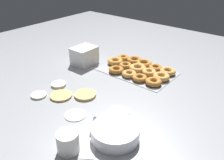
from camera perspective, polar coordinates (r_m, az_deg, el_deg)
name	(u,v)px	position (r m, az deg, el deg)	size (l,w,h in m)	color
ground_plane	(97,95)	(1.31, -3.71, -3.54)	(3.00, 3.00, 0.00)	gray
pancake_0	(119,112)	(1.16, 1.66, -7.80)	(0.10, 0.10, 0.01)	silver
pancake_1	(85,95)	(1.30, -6.48, -3.54)	(0.12, 0.12, 0.01)	tan
pancake_2	(75,115)	(1.16, -8.85, -8.21)	(0.10, 0.10, 0.01)	beige
pancake_3	(61,96)	(1.32, -12.15, -3.68)	(0.12, 0.12, 0.01)	tan
pancake_4	(59,84)	(1.43, -12.71, -1.05)	(0.09, 0.09, 0.01)	beige
pancake_5	(39,95)	(1.35, -17.20, -3.50)	(0.09, 0.09, 0.01)	beige
donut_tray	(139,69)	(1.57, 6.47, 2.68)	(0.48, 0.31, 0.04)	#93969B
batter_bowl	(115,133)	(1.01, 0.78, -12.54)	(0.20, 0.20, 0.06)	white
container_stack	(84,56)	(1.66, -6.67, 5.81)	(0.13, 0.16, 0.12)	white
paper_cup	(68,142)	(0.96, -10.57, -14.51)	(0.09, 0.09, 0.09)	white
spatula	(90,143)	(1.01, -5.40, -14.75)	(0.18, 0.23, 0.01)	black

